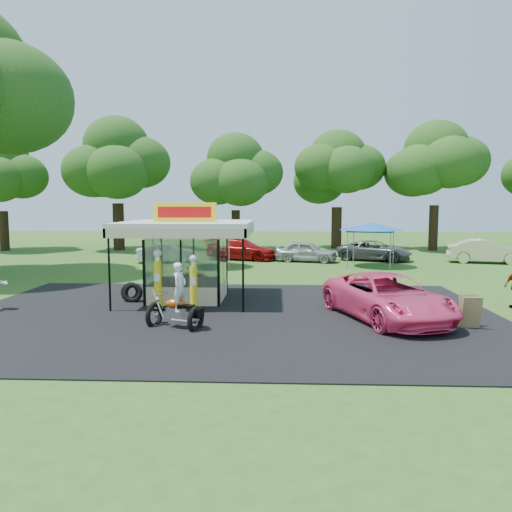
% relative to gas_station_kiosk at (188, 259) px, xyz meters
% --- Properties ---
extents(ground, '(120.00, 120.00, 0.00)m').
position_rel_gas_station_kiosk_xyz_m(ground, '(2.00, -4.99, -1.78)').
color(ground, '#30541A').
rests_on(ground, ground).
extents(asphalt_apron, '(20.00, 14.00, 0.04)m').
position_rel_gas_station_kiosk_xyz_m(asphalt_apron, '(2.00, -2.99, -1.76)').
color(asphalt_apron, black).
rests_on(asphalt_apron, ground).
extents(gas_station_kiosk, '(5.40, 5.40, 4.18)m').
position_rel_gas_station_kiosk_xyz_m(gas_station_kiosk, '(0.00, 0.00, 0.00)').
color(gas_station_kiosk, white).
rests_on(gas_station_kiosk, ground).
extents(gas_pump_left, '(0.45, 0.45, 2.41)m').
position_rel_gas_station_kiosk_xyz_m(gas_pump_left, '(-0.75, -2.27, -0.63)').
color(gas_pump_left, black).
rests_on(gas_pump_left, ground).
extents(gas_pump_right, '(0.42, 0.42, 2.23)m').
position_rel_gas_station_kiosk_xyz_m(gas_pump_right, '(0.68, -2.58, -0.72)').
color(gas_pump_right, black).
rests_on(gas_pump_right, ground).
extents(motorcycle, '(2.02, 1.49, 2.29)m').
position_rel_gas_station_kiosk_xyz_m(motorcycle, '(0.56, -4.99, -0.89)').
color(motorcycle, black).
rests_on(motorcycle, ground).
extents(spare_tires, '(1.00, 0.60, 0.87)m').
position_rel_gas_station_kiosk_xyz_m(spare_tires, '(-2.28, -0.65, -1.36)').
color(spare_tires, black).
rests_on(spare_tires, ground).
extents(a_frame_sign, '(0.63, 0.57, 1.10)m').
position_rel_gas_station_kiosk_xyz_m(a_frame_sign, '(10.21, -4.59, -1.22)').
color(a_frame_sign, '#593819').
rests_on(a_frame_sign, ground).
extents(kiosk_car, '(2.82, 1.13, 0.96)m').
position_rel_gas_station_kiosk_xyz_m(kiosk_car, '(-0.00, 2.21, -1.30)').
color(kiosk_car, yellow).
rests_on(kiosk_car, ground).
extents(pink_sedan, '(4.46, 6.45, 1.64)m').
position_rel_gas_station_kiosk_xyz_m(pink_sedan, '(7.74, -3.43, -0.96)').
color(pink_sedan, '#F14179').
rests_on(pink_sedan, ground).
extents(bg_car_a, '(4.34, 2.26, 1.36)m').
position_rel_gas_station_kiosk_xyz_m(bg_car_a, '(-4.08, 13.77, -1.10)').
color(bg_car_a, white).
rests_on(bg_car_a, ground).
extents(bg_car_b, '(5.74, 3.72, 1.55)m').
position_rel_gas_station_kiosk_xyz_m(bg_car_b, '(1.15, 15.71, -1.01)').
color(bg_car_b, '#9B0D0B').
rests_on(bg_car_b, ground).
extents(bg_car_c, '(4.69, 2.83, 1.49)m').
position_rel_gas_station_kiosk_xyz_m(bg_car_c, '(5.89, 14.57, -1.04)').
color(bg_car_c, '#9F9EA2').
rests_on(bg_car_c, ground).
extents(bg_car_d, '(5.79, 4.21, 1.46)m').
position_rel_gas_station_kiosk_xyz_m(bg_car_d, '(10.91, 15.62, -1.05)').
color(bg_car_d, '#4D4E4F').
rests_on(bg_car_d, ground).
extents(bg_car_e, '(5.36, 2.91, 1.68)m').
position_rel_gas_station_kiosk_xyz_m(bg_car_e, '(18.40, 14.36, -0.94)').
color(bg_car_e, beige).
rests_on(bg_car_e, ground).
extents(tent_west, '(4.44, 4.44, 3.10)m').
position_rel_gas_station_kiosk_xyz_m(tent_west, '(-1.01, 11.30, 1.02)').
color(tent_west, gray).
rests_on(tent_west, ground).
extents(tent_east, '(4.15, 4.15, 2.90)m').
position_rel_gas_station_kiosk_xyz_m(tent_east, '(10.00, 12.08, 0.84)').
color(tent_east, gray).
rests_on(tent_east, ground).
extents(oak_far_a, '(8.29, 8.29, 9.83)m').
position_rel_gas_station_kiosk_xyz_m(oak_far_a, '(-20.51, 22.22, 4.47)').
color(oak_far_a, black).
rests_on(oak_far_a, ground).
extents(oak_far_b, '(9.76, 9.76, 11.64)m').
position_rel_gas_station_kiosk_xyz_m(oak_far_b, '(-10.54, 23.36, 5.64)').
color(oak_far_b, black).
rests_on(oak_far_b, ground).
extents(oak_far_c, '(8.62, 8.62, 10.16)m').
position_rel_gas_station_kiosk_xyz_m(oak_far_c, '(0.05, 23.53, 4.67)').
color(oak_far_c, black).
rests_on(oak_far_c, ground).
extents(oak_far_d, '(8.98, 8.98, 10.69)m').
position_rel_gas_station_kiosk_xyz_m(oak_far_d, '(9.31, 25.94, 5.03)').
color(oak_far_d, black).
rests_on(oak_far_d, ground).
extents(oak_far_e, '(9.41, 9.41, 11.20)m').
position_rel_gas_station_kiosk_xyz_m(oak_far_e, '(17.73, 24.19, 5.37)').
color(oak_far_e, black).
rests_on(oak_far_e, ground).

